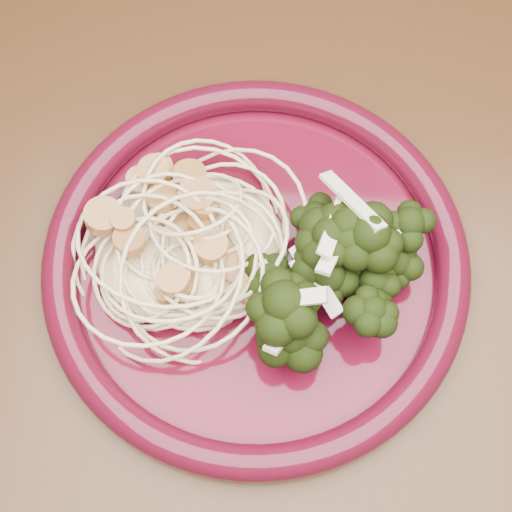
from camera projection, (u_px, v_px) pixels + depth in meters
name	position (u px, v px, depth m)	size (l,w,h in m)	color
dining_table	(187.00, 222.00, 0.63)	(1.20, 0.80, 0.75)	#472814
dinner_plate	(256.00, 261.00, 0.49)	(0.33, 0.33, 0.02)	#4D081A
spaghetti_pile	(190.00, 243.00, 0.49)	(0.14, 0.12, 0.03)	beige
scallop_cluster	(185.00, 220.00, 0.45)	(0.12, 0.12, 0.04)	#B67B3E
broccoli_pile	(340.00, 264.00, 0.47)	(0.09, 0.15, 0.05)	black
onion_garnish	(346.00, 244.00, 0.44)	(0.07, 0.10, 0.05)	beige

